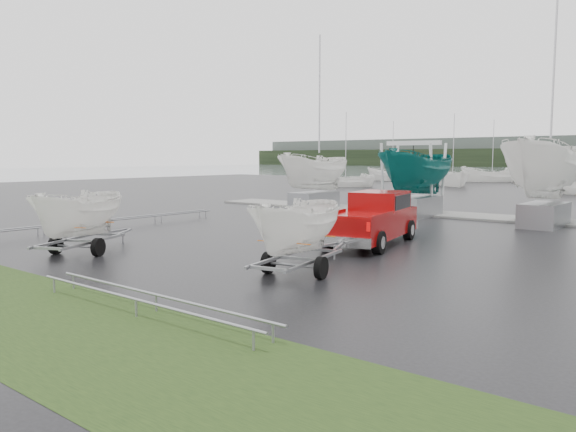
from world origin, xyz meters
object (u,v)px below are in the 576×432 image
(trailer_parked, at_px, (78,175))
(boat_hoist, at_px, (413,167))
(trailer_hitched, at_px, (297,182))
(pickup_truck, at_px, (374,217))

(trailer_parked, relative_size, boat_hoist, 1.17)
(trailer_hitched, bearing_deg, boat_hoist, 95.54)
(pickup_truck, xyz_separation_m, trailer_hitched, (1.25, -6.23, 1.56))
(trailer_parked, distance_m, boat_hoist, 19.60)
(trailer_hitched, distance_m, trailer_parked, 7.84)
(pickup_truck, bearing_deg, trailer_hitched, -90.00)
(trailer_hitched, xyz_separation_m, boat_hoist, (-5.31, 17.52, 0.12))
(pickup_truck, distance_m, trailer_hitched, 6.54)
(trailer_parked, bearing_deg, boat_hoist, 59.18)
(trailer_parked, bearing_deg, pickup_truck, 28.01)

